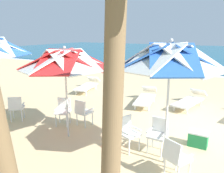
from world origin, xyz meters
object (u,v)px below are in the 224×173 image
Objects in this scene: plastic_chair_5 at (16,107)px; beach_umbrella_1 at (65,60)px; plastic_chair_4 at (83,111)px; sun_lounger_3 at (88,85)px; sun_lounger_1 at (190,100)px; cooler_box at (198,139)px; plastic_chair_3 at (63,110)px; sun_lounger_2 at (146,98)px; plastic_chair_1 at (158,133)px; beach_umbrella_0 at (170,58)px; plastic_chair_2 at (128,131)px; palm_tree_2 at (115,51)px; plastic_chair_0 at (176,157)px.

beach_umbrella_1 is at bearing -1.24° from plastic_chair_5.
plastic_chair_4 reaches higher than sun_lounger_3.
plastic_chair_4 reaches higher than sun_lounger_1.
cooler_box is (3.34, 1.28, -2.01)m from beach_umbrella_1.
plastic_chair_3 is 0.39× the size of sun_lounger_2.
plastic_chair_1 is 3.22m from plastic_chair_3.
beach_umbrella_0 is 2.82m from beach_umbrella_1.
cooler_box is at bearing 34.95° from plastic_chair_2.
plastic_chair_5 is 0.20× the size of palm_tree_2.
beach_umbrella_0 is at bearing -113.55° from cooler_box.
plastic_chair_0 is 0.39× the size of sun_lounger_1.
sun_lounger_3 is at bearing 169.97° from sun_lounger_2.
plastic_chair_4 is 3.26m from sun_lounger_2.
plastic_chair_0 is 1.73× the size of cooler_box.
plastic_chair_1 is 1.00× the size of plastic_chair_5.
cooler_box is at bearing 42.88° from plastic_chair_1.
sun_lounger_2 is 3.69m from cooler_box.
beach_umbrella_0 reaches higher than cooler_box.
plastic_chair_0 is 0.39× the size of sun_lounger_2.
palm_tree_2 is at bearing -23.56° from plastic_chair_5.
plastic_chair_1 is at bearing -89.75° from sun_lounger_1.
palm_tree_2 is at bearing -72.43° from sun_lounger_2.
plastic_chair_5 is at bearing -167.70° from cooler_box.
sun_lounger_2 is (-1.00, 3.76, -0.22)m from plastic_chair_2.
beach_umbrella_0 is 3.25× the size of plastic_chair_2.
palm_tree_2 is (-0.43, -1.73, 2.21)m from plastic_chair_0.
cooler_box is (0.53, 1.22, -2.22)m from beach_umbrella_0.
plastic_chair_5 is at bearing -179.89° from beach_umbrella_0.
plastic_chair_5 is 4.99m from sun_lounger_2.
plastic_chair_1 reaches higher than sun_lounger_2.
beach_umbrella_1 reaches higher than plastic_chair_2.
plastic_chair_1 and plastic_chair_5 have the same top height.
beach_umbrella_0 is at bearing 1.21° from beach_umbrella_1.
plastic_chair_2 is at bearing -145.05° from cooler_box.
plastic_chair_2 is (-0.70, -0.29, 0.00)m from plastic_chair_1.
beach_umbrella_1 is at bearing -173.64° from plastic_chair_2.
palm_tree_2 is (5.02, -2.19, 2.21)m from plastic_chair_5.
plastic_chair_0 is at bearing -95.76° from cooler_box.
plastic_chair_2 is at bearing -9.38° from plastic_chair_3.
sun_lounger_3 is at bearing 139.35° from plastic_chair_0.
sun_lounger_1 is (2.48, 4.50, -1.93)m from beach_umbrella_1.
plastic_chair_2 is 1.00× the size of plastic_chair_5.
plastic_chair_1 and plastic_chair_3 have the same top height.
sun_lounger_2 is at bearing 118.45° from plastic_chair_0.
plastic_chair_5 reaches higher than sun_lounger_1.
plastic_chair_3 reaches higher than sun_lounger_3.
cooler_box is at bearing 12.30° from plastic_chair_5.
plastic_chair_1 is (-0.67, 0.90, 0.00)m from plastic_chair_0.
sun_lounger_3 is at bearing 135.38° from plastic_chair_2.
plastic_chair_0 is at bearing -61.55° from sun_lounger_2.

